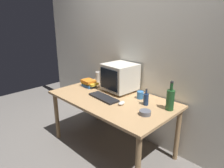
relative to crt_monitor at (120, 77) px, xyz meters
name	(u,v)px	position (x,y,z in m)	size (l,w,h in m)	color
ground_plane	(112,147)	(0.10, -0.24, -0.90)	(6.00, 6.00, 0.00)	slate
back_wall	(139,49)	(0.10, 0.25, 0.35)	(4.00, 0.08, 2.50)	silver
desk	(112,104)	(0.10, -0.24, -0.27)	(1.55, 0.87, 0.71)	tan
crt_monitor	(120,77)	(0.00, 0.00, 0.00)	(0.40, 0.41, 0.37)	beige
keyboard	(103,98)	(0.04, -0.33, -0.18)	(0.42, 0.15, 0.02)	black
computer_mouse	(122,103)	(0.32, -0.31, -0.17)	(0.06, 0.10, 0.04)	beige
bottle_tall	(170,99)	(0.77, -0.05, -0.07)	(0.09, 0.09, 0.33)	#1E4C23
bottle_short	(146,99)	(0.51, -0.12, -0.12)	(0.06, 0.06, 0.20)	navy
book_stack	(89,83)	(-0.43, -0.17, -0.14)	(0.24, 0.16, 0.10)	#28569E
mug	(140,95)	(0.36, -0.01, -0.15)	(0.12, 0.08, 0.09)	#3370B2
cd_spindle	(145,113)	(0.65, -0.33, -0.17)	(0.12, 0.12, 0.04)	#595B66
metal_canister	(98,77)	(-0.52, 0.08, -0.12)	(0.09, 0.09, 0.15)	#B7B2A8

